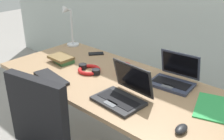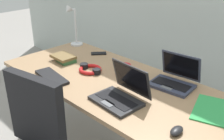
{
  "view_description": "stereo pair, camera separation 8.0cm",
  "coord_description": "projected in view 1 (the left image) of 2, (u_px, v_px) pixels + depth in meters",
  "views": [
    {
      "loc": [
        1.19,
        -1.32,
        1.63
      ],
      "look_at": [
        0.0,
        0.0,
        0.82
      ],
      "focal_mm": 43.49,
      "sensor_mm": 36.0,
      "label": 1
    },
    {
      "loc": [
        1.25,
        -1.26,
        1.63
      ],
      "look_at": [
        0.0,
        0.0,
        0.82
      ],
      "focal_mm": 43.49,
      "sensor_mm": 36.0,
      "label": 2
    }
  ],
  "objects": [
    {
      "name": "laptop_near_lamp",
      "position": [
        123.0,
        94.0,
        1.71
      ],
      "size": [
        0.33,
        0.29,
        0.23
      ],
      "color": "#232326",
      "rests_on": "desk"
    },
    {
      "name": "desk",
      "position": [
        112.0,
        87.0,
        2.01
      ],
      "size": [
        1.8,
        0.8,
        0.74
      ],
      "color": "#9E7A56",
      "rests_on": "ground_plane"
    },
    {
      "name": "paper_folder_near_mouse",
      "position": [
        216.0,
        108.0,
        1.63
      ],
      "size": [
        0.31,
        0.37,
        0.01
      ],
      "primitive_type": "cube",
      "rotation": [
        0.0,
        0.0,
        0.31
      ],
      "color": "green",
      "rests_on": "desk"
    },
    {
      "name": "laptop_front_right",
      "position": [
        174.0,
        78.0,
        1.92
      ],
      "size": [
        0.32,
        0.28,
        0.21
      ],
      "color": "#33384C",
      "rests_on": "desk"
    },
    {
      "name": "desk_lamp",
      "position": [
        69.0,
        27.0,
        2.58
      ],
      "size": [
        0.12,
        0.18,
        0.4
      ],
      "color": "silver",
      "rests_on": "desk"
    },
    {
      "name": "computer_mouse",
      "position": [
        181.0,
        129.0,
        1.42
      ],
      "size": [
        0.06,
        0.1,
        0.03
      ],
      "primitive_type": "ellipsoid",
      "rotation": [
        0.0,
        0.0,
        0.06
      ],
      "color": "black",
      "rests_on": "desk"
    },
    {
      "name": "headphones",
      "position": [
        89.0,
        70.0,
        2.11
      ],
      "size": [
        0.21,
        0.18,
        0.04
      ],
      "color": "red",
      "rests_on": "desk"
    },
    {
      "name": "external_keyboard",
      "position": [
        51.0,
        78.0,
        1.99
      ],
      "size": [
        0.34,
        0.16,
        0.02
      ],
      "primitive_type": "cube",
      "rotation": [
        0.0,
        0.0,
        -0.14
      ],
      "color": "black",
      "rests_on": "desk"
    },
    {
      "name": "coffee_mug",
      "position": [
        125.0,
        69.0,
        2.05
      ],
      "size": [
        0.11,
        0.08,
        0.09
      ],
      "color": "#B21E23",
      "rests_on": "desk"
    },
    {
      "name": "cell_phone",
      "position": [
        96.0,
        54.0,
        2.46
      ],
      "size": [
        0.14,
        0.15,
        0.01
      ],
      "primitive_type": "cube",
      "rotation": [
        0.0,
        0.0,
        -0.69
      ],
      "color": "black",
      "rests_on": "desk"
    },
    {
      "name": "book_stack",
      "position": [
        62.0,
        59.0,
        2.28
      ],
      "size": [
        0.21,
        0.16,
        0.05
      ],
      "color": "#336638",
      "rests_on": "desk"
    }
  ]
}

